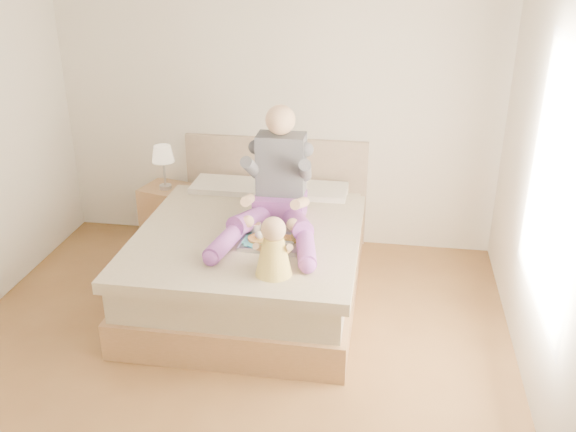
% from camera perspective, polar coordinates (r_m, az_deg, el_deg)
% --- Properties ---
extents(room, '(4.02, 4.22, 2.71)m').
position_cam_1_polar(room, '(3.78, -5.62, 5.10)').
color(room, brown).
rests_on(room, ground).
extents(bed, '(1.70, 2.18, 1.00)m').
position_cam_1_polar(bed, '(5.23, -3.02, -3.42)').
color(bed, olive).
rests_on(bed, ground).
extents(nightstand, '(0.52, 0.48, 0.53)m').
position_cam_1_polar(nightstand, '(6.21, -10.53, 0.26)').
color(nightstand, olive).
rests_on(nightstand, ground).
extents(lamp, '(0.20, 0.20, 0.41)m').
position_cam_1_polar(lamp, '(5.96, -11.05, 5.23)').
color(lamp, '#B7BABF').
rests_on(lamp, nightstand).
extents(adult, '(0.80, 1.12, 0.94)m').
position_cam_1_polar(adult, '(4.95, -0.98, 2.19)').
color(adult, purple).
rests_on(adult, bed).
extents(tray, '(0.45, 0.35, 0.12)m').
position_cam_1_polar(tray, '(4.73, -1.50, -2.16)').
color(tray, '#B7BABF').
rests_on(tray, bed).
extents(baby, '(0.28, 0.37, 0.42)m').
position_cam_1_polar(baby, '(4.27, -1.28, -3.10)').
color(baby, '#F4D14D').
rests_on(baby, bed).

